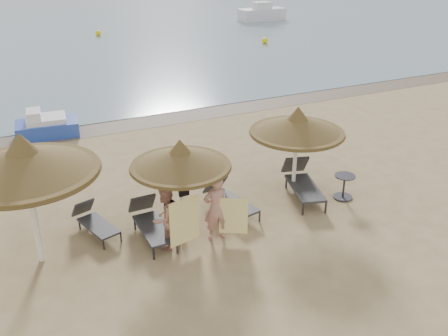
# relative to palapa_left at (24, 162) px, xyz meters

# --- Properties ---
(ground) EXTENTS (160.00, 160.00, 0.00)m
(ground) POSITION_rel_palapa_left_xyz_m (3.79, -1.34, -2.51)
(ground) COLOR #A1885D
(ground) RESTS_ON ground
(wet_sand_strip) EXTENTS (200.00, 1.60, 0.01)m
(wet_sand_strip) POSITION_rel_palapa_left_xyz_m (3.79, 8.06, -2.51)
(wet_sand_strip) COLOR brown
(wet_sand_strip) RESTS_ON ground
(palapa_left) EXTENTS (3.18, 3.18, 3.16)m
(palapa_left) POSITION_rel_palapa_left_xyz_m (0.00, 0.00, 0.00)
(palapa_left) COLOR white
(palapa_left) RESTS_ON ground
(palapa_center) EXTENTS (2.49, 2.49, 2.47)m
(palapa_center) POSITION_rel_palapa_left_xyz_m (3.45, -0.11, -0.55)
(palapa_center) COLOR white
(palapa_center) RESTS_ON ground
(palapa_right) EXTENTS (2.66, 2.66, 2.64)m
(palapa_right) POSITION_rel_palapa_left_xyz_m (7.05, 0.34, -0.41)
(palapa_right) COLOR white
(palapa_right) RESTS_ON ground
(lounger_far_left) EXTENTS (0.97, 1.68, 0.71)m
(lounger_far_left) POSITION_rel_palapa_left_xyz_m (1.37, 0.71, -2.19)
(lounger_far_left) COLOR #2A2A2F
(lounger_far_left) RESTS_ON ground
(lounger_near_left) EXTENTS (0.68, 1.96, 0.87)m
(lounger_near_left) POSITION_rel_palapa_left_xyz_m (2.63, -0.04, -2.12)
(lounger_near_left) COLOR #2A2A2F
(lounger_near_left) RESTS_ON ground
(lounger_near_right) EXTENTS (0.96, 1.91, 0.82)m
(lounger_near_right) POSITION_rel_palapa_left_xyz_m (4.93, 0.25, -2.15)
(lounger_near_right) COLOR #2A2A2F
(lounger_near_right) RESTS_ON ground
(lounger_far_right) EXTENTS (1.25, 2.24, 0.95)m
(lounger_far_right) POSITION_rel_palapa_left_xyz_m (7.22, 0.17, -2.09)
(lounger_far_right) COLOR #2A2A2F
(lounger_far_right) RESTS_ON ground
(side_table) EXTENTS (0.59, 0.59, 0.71)m
(side_table) POSITION_rel_palapa_left_xyz_m (8.20, -0.51, -2.18)
(side_table) COLOR #2A2A2F
(side_table) RESTS_ON ground
(person_left) EXTENTS (1.02, 0.91, 1.87)m
(person_left) POSITION_rel_palapa_left_xyz_m (2.81, -0.70, -1.58)
(person_left) COLOR tan
(person_left) RESTS_ON ground
(person_right) EXTENTS (0.96, 0.67, 1.99)m
(person_right) POSITION_rel_palapa_left_xyz_m (4.04, -0.87, -1.52)
(person_right) COLOR tan
(person_right) RESTS_ON ground
(towel_left) EXTENTS (0.82, 0.23, 1.18)m
(towel_left) POSITION_rel_palapa_left_xyz_m (3.16, -1.05, -1.70)
(towel_left) COLOR yellow
(towel_left) RESTS_ON ground
(towel_right) EXTENTS (0.62, 0.37, 0.98)m
(towel_right) POSITION_rel_palapa_left_xyz_m (4.39, -1.12, -1.84)
(towel_right) COLOR yellow
(towel_right) RESTS_ON ground
(bag_patterned) EXTENTS (0.36, 0.17, 0.44)m
(bag_patterned) POSITION_rel_palapa_left_xyz_m (3.45, 0.07, -1.08)
(bag_patterned) COLOR white
(bag_patterned) RESTS_ON ground
(bag_dark) EXTENTS (0.26, 0.10, 0.36)m
(bag_dark) POSITION_rel_palapa_left_xyz_m (3.45, -0.27, -1.30)
(bag_dark) COLOR black
(bag_dark) RESTS_ON ground
(pedal_boat) EXTENTS (2.31, 1.50, 1.03)m
(pedal_boat) POSITION_rel_palapa_left_xyz_m (1.19, 8.16, -2.13)
(pedal_boat) COLOR #2748AE
(pedal_boat) RESTS_ON ground
(buoy_mid) EXTENTS (0.40, 0.40, 0.40)m
(buoy_mid) POSITION_rel_palapa_left_xyz_m (7.32, 27.48, -2.31)
(buoy_mid) COLOR yellow
(buoy_mid) RESTS_ON ground
(buoy_right) EXTENTS (0.41, 0.41, 0.41)m
(buoy_right) POSITION_rel_palapa_left_xyz_m (17.05, 19.73, -2.31)
(buoy_right) COLOR yellow
(buoy_right) RESTS_ON ground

